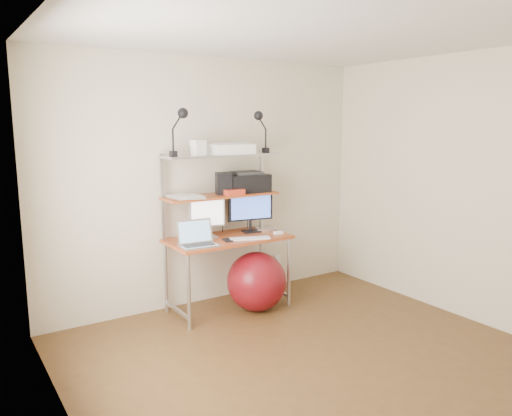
# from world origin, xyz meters

# --- Properties ---
(room) EXTENTS (3.60, 3.60, 3.60)m
(room) POSITION_xyz_m (0.00, 0.00, 1.25)
(room) COLOR brown
(room) RESTS_ON ground
(computer_desk) EXTENTS (1.20, 0.60, 1.57)m
(computer_desk) POSITION_xyz_m (0.00, 1.50, 0.96)
(computer_desk) COLOR #B34B22
(computer_desk) RESTS_ON ground
(desktop) EXTENTS (1.20, 0.60, 0.00)m
(desktop) POSITION_xyz_m (0.00, 1.44, 0.74)
(desktop) COLOR #B34B22
(desktop) RESTS_ON computer_desk
(mid_shelf) EXTENTS (1.18, 0.34, 0.00)m
(mid_shelf) POSITION_xyz_m (0.00, 1.57, 1.15)
(mid_shelf) COLOR #B34B22
(mid_shelf) RESTS_ON computer_desk
(top_shelf) EXTENTS (1.18, 0.34, 0.00)m
(top_shelf) POSITION_xyz_m (0.00, 1.57, 1.55)
(top_shelf) COLOR #B8B8BD
(top_shelf) RESTS_ON computer_desk
(floor) EXTENTS (3.60, 3.60, 0.00)m
(floor) POSITION_xyz_m (0.00, 0.00, 0.00)
(floor) COLOR brown
(floor) RESTS_ON ground
(wall_outlet) EXTENTS (0.08, 0.01, 0.12)m
(wall_outlet) POSITION_xyz_m (0.85, 1.79, 0.30)
(wall_outlet) COLOR white
(wall_outlet) RESTS_ON room
(monitor_silver) EXTENTS (0.37, 0.15, 0.41)m
(monitor_silver) POSITION_xyz_m (-0.18, 1.54, 0.96)
(monitor_silver) COLOR #B7B8BC
(monitor_silver) RESTS_ON desktop
(monitor_black) EXTENTS (0.48, 0.17, 0.48)m
(monitor_black) POSITION_xyz_m (0.32, 1.53, 0.98)
(monitor_black) COLOR black
(monitor_black) RESTS_ON desktop
(laptop) EXTENTS (0.36, 0.30, 0.29)m
(laptop) POSITION_xyz_m (-0.41, 1.31, 0.79)
(laptop) COLOR silver
(laptop) RESTS_ON desktop
(keyboard) EXTENTS (0.41, 0.24, 0.01)m
(keyboard) POSITION_xyz_m (0.14, 1.26, 0.75)
(keyboard) COLOR white
(keyboard) RESTS_ON desktop
(mouse) EXTENTS (0.09, 0.06, 0.03)m
(mouse) POSITION_xyz_m (0.50, 1.29, 0.75)
(mouse) COLOR white
(mouse) RESTS_ON desktop
(mac_mini) EXTENTS (0.24, 0.24, 0.04)m
(mac_mini) POSITION_xyz_m (0.48, 1.51, 0.76)
(mac_mini) COLOR silver
(mac_mini) RESTS_ON desktop
(phone) EXTENTS (0.10, 0.15, 0.01)m
(phone) POSITION_xyz_m (-0.08, 1.32, 0.75)
(phone) COLOR black
(phone) RESTS_ON desktop
(printer) EXTENTS (0.46, 0.34, 0.21)m
(printer) POSITION_xyz_m (0.32, 1.61, 1.25)
(printer) COLOR black
(printer) RESTS_ON mid_shelf
(nas_cube) EXTENTS (0.19, 0.19, 0.22)m
(nas_cube) POSITION_xyz_m (0.03, 1.57, 1.26)
(nas_cube) COLOR black
(nas_cube) RESTS_ON mid_shelf
(red_box) EXTENTS (0.20, 0.13, 0.06)m
(red_box) POSITION_xyz_m (0.09, 1.48, 1.18)
(red_box) COLOR red
(red_box) RESTS_ON mid_shelf
(scanner) EXTENTS (0.45, 0.31, 0.11)m
(scanner) POSITION_xyz_m (0.10, 1.55, 1.60)
(scanner) COLOR white
(scanner) RESTS_ON top_shelf
(box_white) EXTENTS (0.14, 0.12, 0.14)m
(box_white) POSITION_xyz_m (-0.26, 1.54, 1.62)
(box_white) COLOR white
(box_white) RESTS_ON top_shelf
(box_grey) EXTENTS (0.11, 0.11, 0.09)m
(box_grey) POSITION_xyz_m (-0.27, 1.59, 1.60)
(box_grey) COLOR #2E2E31
(box_grey) RESTS_ON top_shelf
(clip_lamp_left) EXTENTS (0.17, 0.10, 0.44)m
(clip_lamp_left) POSITION_xyz_m (-0.46, 1.47, 1.87)
(clip_lamp_left) COLOR black
(clip_lamp_left) RESTS_ON top_shelf
(clip_lamp_right) EXTENTS (0.17, 0.09, 0.42)m
(clip_lamp_right) POSITION_xyz_m (0.41, 1.49, 1.86)
(clip_lamp_right) COLOR black
(clip_lamp_right) RESTS_ON top_shelf
(exercise_ball) EXTENTS (0.59, 0.59, 0.59)m
(exercise_ball) POSITION_xyz_m (0.22, 1.26, 0.30)
(exercise_ball) COLOR maroon
(exercise_ball) RESTS_ON floor
(paper_stack) EXTENTS (0.34, 0.39, 0.02)m
(paper_stack) POSITION_xyz_m (-0.39, 1.57, 1.16)
(paper_stack) COLOR white
(paper_stack) RESTS_ON mid_shelf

